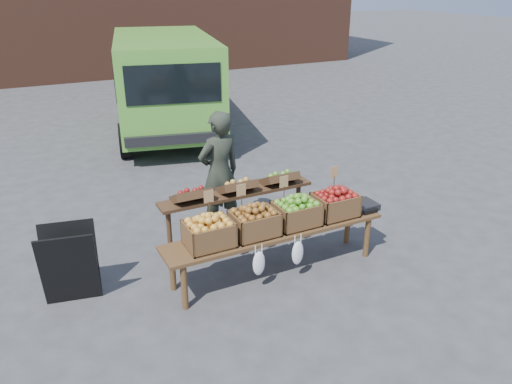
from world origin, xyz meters
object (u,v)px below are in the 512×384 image
chalkboard_sign (70,265)px  display_bench (275,251)px  back_table (237,212)px  weighing_scale (362,206)px  vendor (219,173)px  crate_golden_apples (209,234)px  crate_green_apples (335,205)px  delivery_van (166,86)px  crate_red_apples (296,214)px  crate_russet_pears (254,224)px

chalkboard_sign → display_bench: bearing=-1.5°
chalkboard_sign → display_bench: chalkboard_sign is taller
back_table → weighing_scale: 1.58m
back_table → vendor: bearing=88.9°
crate_golden_apples → crate_green_apples: bearing=0.0°
delivery_van → crate_red_apples: size_ratio=9.49×
delivery_van → chalkboard_sign: size_ratio=5.40×
display_bench → back_table: bearing=102.0°
vendor → crate_russet_pears: bearing=75.4°
delivery_van → weighing_scale: bearing=-71.5°
crate_red_apples → weighing_scale: size_ratio=1.47×
vendor → display_bench: vendor is taller
crate_golden_apples → weighing_scale: crate_golden_apples is taller
crate_red_apples → weighing_scale: (0.98, 0.00, -0.10)m
crate_golden_apples → display_bench: bearing=0.0°
vendor → weighing_scale: bearing=128.2°
crate_golden_apples → crate_red_apples: (1.10, 0.00, 0.00)m
crate_red_apples → crate_russet_pears: bearing=180.0°
vendor → crate_green_apples: 1.63m
vendor → crate_red_apples: bearing=99.0°
chalkboard_sign → back_table: size_ratio=0.42×
crate_red_apples → weighing_scale: crate_red_apples is taller
delivery_van → back_table: bearing=-85.4°
back_table → crate_russet_pears: 0.75m
vendor → crate_red_apples: size_ratio=3.39×
vendor → chalkboard_sign: 2.27m
display_bench → crate_russet_pears: (-0.27, 0.00, 0.42)m
chalkboard_sign → crate_russet_pears: (1.95, -0.51, 0.27)m
back_table → chalkboard_sign: bearing=-174.1°
crate_golden_apples → crate_green_apples: size_ratio=1.00×
crate_golden_apples → delivery_van: bearing=76.4°
vendor → weighing_scale: size_ratio=4.99×
display_bench → crate_russet_pears: crate_russet_pears is taller
chalkboard_sign → weighing_scale: size_ratio=2.58×
vendor → crate_russet_pears: size_ratio=3.39×
crate_golden_apples → crate_green_apples: same height
chalkboard_sign → crate_red_apples: 2.57m
delivery_van → vendor: size_ratio=2.80×
back_table → crate_red_apples: size_ratio=4.20×
crate_red_apples → crate_golden_apples: bearing=180.0°
delivery_van → crate_green_apples: delivery_van is taller
delivery_van → back_table: 5.55m
weighing_scale → delivery_van: bearing=95.3°
back_table → crate_green_apples: (0.98, -0.72, 0.19)m
vendor → display_bench: 1.42m
crate_green_apples → weighing_scale: bearing=0.0°
crate_green_apples → back_table: bearing=143.6°
crate_golden_apples → weighing_scale: size_ratio=1.47×
weighing_scale → crate_golden_apples: bearing=180.0°
delivery_van → crate_green_apples: size_ratio=9.49×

